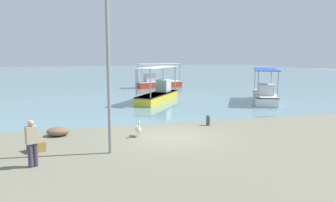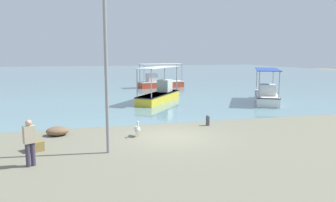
{
  "view_description": "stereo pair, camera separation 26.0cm",
  "coord_description": "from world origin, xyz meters",
  "px_view_note": "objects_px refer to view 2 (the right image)",
  "views": [
    {
      "loc": [
        -4.38,
        -14.75,
        3.99
      ],
      "look_at": [
        0.9,
        4.05,
        1.15
      ],
      "focal_mm": 35.0,
      "sensor_mm": 36.0,
      "label": 1
    },
    {
      "loc": [
        -4.13,
        -14.82,
        3.99
      ],
      "look_at": [
        0.9,
        4.05,
        1.15
      ],
      "focal_mm": 35.0,
      "sensor_mm": 36.0,
      "label": 2
    }
  ],
  "objects_px": {
    "fishing_boat_far_left": "(266,95)",
    "mooring_bollard": "(208,120)",
    "net_pile": "(57,131)",
    "pelican": "(137,129)",
    "fisherman_standing": "(30,141)",
    "fishing_boat_far_right": "(160,94)",
    "lamp_post": "(106,62)",
    "cargo_crate": "(35,146)",
    "fishing_boat_outer": "(160,82)"
  },
  "relations": [
    {
      "from": "fishing_boat_outer",
      "to": "lamp_post",
      "type": "relative_size",
      "value": 0.84
    },
    {
      "from": "mooring_bollard",
      "to": "fishing_boat_far_right",
      "type": "bearing_deg",
      "value": 92.58
    },
    {
      "from": "pelican",
      "to": "fisherman_standing",
      "type": "bearing_deg",
      "value": -143.67
    },
    {
      "from": "fishing_boat_far_left",
      "to": "fishing_boat_far_right",
      "type": "height_order",
      "value": "fishing_boat_far_right"
    },
    {
      "from": "fishing_boat_far_left",
      "to": "fishing_boat_far_right",
      "type": "relative_size",
      "value": 1.06
    },
    {
      "from": "mooring_bollard",
      "to": "net_pile",
      "type": "relative_size",
      "value": 0.55
    },
    {
      "from": "fishing_boat_outer",
      "to": "net_pile",
      "type": "relative_size",
      "value": 5.13
    },
    {
      "from": "pelican",
      "to": "net_pile",
      "type": "height_order",
      "value": "pelican"
    },
    {
      "from": "fishing_boat_far_left",
      "to": "cargo_crate",
      "type": "distance_m",
      "value": 19.17
    },
    {
      "from": "mooring_bollard",
      "to": "cargo_crate",
      "type": "relative_size",
      "value": 0.92
    },
    {
      "from": "pelican",
      "to": "fishing_boat_outer",
      "type": "bearing_deg",
      "value": 73.79
    },
    {
      "from": "lamp_post",
      "to": "fisherman_standing",
      "type": "height_order",
      "value": "lamp_post"
    },
    {
      "from": "fishing_boat_outer",
      "to": "net_pile",
      "type": "height_order",
      "value": "fishing_boat_outer"
    },
    {
      "from": "lamp_post",
      "to": "fisherman_standing",
      "type": "distance_m",
      "value": 4.03
    },
    {
      "from": "mooring_bollard",
      "to": "fisherman_standing",
      "type": "distance_m",
      "value": 9.77
    },
    {
      "from": "fishing_boat_outer",
      "to": "pelican",
      "type": "height_order",
      "value": "fishing_boat_outer"
    },
    {
      "from": "pelican",
      "to": "cargo_crate",
      "type": "bearing_deg",
      "value": -164.54
    },
    {
      "from": "fishing_boat_far_right",
      "to": "cargo_crate",
      "type": "xyz_separation_m",
      "value": [
        -8.27,
        -12.34,
        -0.45
      ]
    },
    {
      "from": "mooring_bollard",
      "to": "cargo_crate",
      "type": "height_order",
      "value": "mooring_bollard"
    },
    {
      "from": "pelican",
      "to": "cargo_crate",
      "type": "relative_size",
      "value": 1.24
    },
    {
      "from": "lamp_post",
      "to": "net_pile",
      "type": "height_order",
      "value": "lamp_post"
    },
    {
      "from": "pelican",
      "to": "fisherman_standing",
      "type": "height_order",
      "value": "fisherman_standing"
    },
    {
      "from": "fishing_boat_far_left",
      "to": "net_pile",
      "type": "distance_m",
      "value": 17.39
    },
    {
      "from": "mooring_bollard",
      "to": "fisherman_standing",
      "type": "xyz_separation_m",
      "value": [
        -8.59,
        -4.6,
        0.59
      ]
    },
    {
      "from": "fishing_boat_far_left",
      "to": "mooring_bollard",
      "type": "height_order",
      "value": "fishing_boat_far_left"
    },
    {
      "from": "mooring_bollard",
      "to": "fisherman_standing",
      "type": "relative_size",
      "value": 0.35
    },
    {
      "from": "fishing_boat_outer",
      "to": "pelican",
      "type": "bearing_deg",
      "value": -106.21
    },
    {
      "from": "pelican",
      "to": "mooring_bollard",
      "type": "bearing_deg",
      "value": 18.17
    },
    {
      "from": "cargo_crate",
      "to": "mooring_bollard",
      "type": "bearing_deg",
      "value": 16.78
    },
    {
      "from": "fishing_boat_outer",
      "to": "fishing_boat_far_left",
      "type": "bearing_deg",
      "value": -67.73
    },
    {
      "from": "fishing_boat_far_left",
      "to": "mooring_bollard",
      "type": "xyz_separation_m",
      "value": [
        -7.91,
        -6.92,
        -0.31
      ]
    },
    {
      "from": "fishing_boat_far_left",
      "to": "pelican",
      "type": "height_order",
      "value": "fishing_boat_far_left"
    },
    {
      "from": "lamp_post",
      "to": "cargo_crate",
      "type": "relative_size",
      "value": 10.14
    },
    {
      "from": "lamp_post",
      "to": "mooring_bollard",
      "type": "xyz_separation_m",
      "value": [
        5.79,
        3.69,
        -3.34
      ]
    },
    {
      "from": "fishing_boat_outer",
      "to": "pelican",
      "type": "relative_size",
      "value": 6.87
    },
    {
      "from": "lamp_post",
      "to": "net_pile",
      "type": "xyz_separation_m",
      "value": [
        -2.18,
        3.53,
        -3.44
      ]
    },
    {
      "from": "mooring_bollard",
      "to": "fisherman_standing",
      "type": "bearing_deg",
      "value": -151.82
    },
    {
      "from": "fishing_boat_far_left",
      "to": "lamp_post",
      "type": "height_order",
      "value": "lamp_post"
    },
    {
      "from": "fishing_boat_far_right",
      "to": "lamp_post",
      "type": "distance_m",
      "value": 14.74
    },
    {
      "from": "fishing_boat_far_right",
      "to": "lamp_post",
      "type": "xyz_separation_m",
      "value": [
        -5.35,
        -13.4,
        3.01
      ]
    },
    {
      "from": "fishing_boat_far_left",
      "to": "fisherman_standing",
      "type": "xyz_separation_m",
      "value": [
        -16.5,
        -11.53,
        0.28
      ]
    },
    {
      "from": "fishing_boat_far_left",
      "to": "net_pile",
      "type": "bearing_deg",
      "value": -155.94
    },
    {
      "from": "fishing_boat_far_left",
      "to": "cargo_crate",
      "type": "relative_size",
      "value": 9.64
    },
    {
      "from": "fishing_boat_far_left",
      "to": "net_pile",
      "type": "height_order",
      "value": "fishing_boat_far_left"
    },
    {
      "from": "net_pile",
      "to": "cargo_crate",
      "type": "height_order",
      "value": "net_pile"
    },
    {
      "from": "pelican",
      "to": "lamp_post",
      "type": "distance_m",
      "value": 4.31
    },
    {
      "from": "lamp_post",
      "to": "fisherman_standing",
      "type": "relative_size",
      "value": 3.89
    },
    {
      "from": "mooring_bollard",
      "to": "lamp_post",
      "type": "bearing_deg",
      "value": -147.47
    },
    {
      "from": "fishing_boat_outer",
      "to": "lamp_post",
      "type": "height_order",
      "value": "lamp_post"
    },
    {
      "from": "fishing_boat_far_left",
      "to": "cargo_crate",
      "type": "xyz_separation_m",
      "value": [
        -16.62,
        -9.55,
        -0.42
      ]
    }
  ]
}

